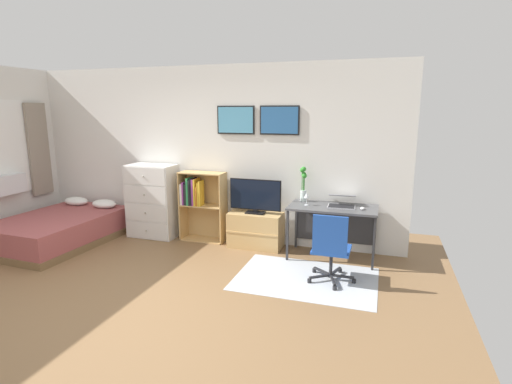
% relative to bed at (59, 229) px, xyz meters
% --- Properties ---
extents(ground_plane, '(7.20, 7.20, 0.00)m').
position_rel_bed_xyz_m(ground_plane, '(2.08, -1.41, -0.22)').
color(ground_plane, brown).
extents(wall_back_with_posters, '(6.12, 0.09, 2.70)m').
position_rel_bed_xyz_m(wall_back_with_posters, '(2.09, 1.01, 1.14)').
color(wall_back_with_posters, silver).
rests_on(wall_back_with_posters, ground_plane).
extents(area_rug, '(1.70, 1.20, 0.01)m').
position_rel_bed_xyz_m(area_rug, '(3.92, -0.16, -0.22)').
color(area_rug, '#B2B7BC').
rests_on(area_rug, ground_plane).
extents(bed, '(1.43, 1.96, 0.56)m').
position_rel_bed_xyz_m(bed, '(0.00, 0.00, 0.00)').
color(bed, brown).
rests_on(bed, ground_plane).
extents(dresser, '(0.78, 0.46, 1.18)m').
position_rel_bed_xyz_m(dresser, '(1.22, 0.74, 0.37)').
color(dresser, silver).
rests_on(dresser, ground_plane).
extents(bookshelf, '(0.71, 0.30, 1.09)m').
position_rel_bed_xyz_m(bookshelf, '(2.02, 0.81, 0.42)').
color(bookshelf, tan).
rests_on(bookshelf, ground_plane).
extents(tv_stand, '(0.80, 0.41, 0.53)m').
position_rel_bed_xyz_m(tv_stand, '(2.97, 0.75, 0.04)').
color(tv_stand, tan).
rests_on(tv_stand, ground_plane).
extents(television, '(0.78, 0.16, 0.51)m').
position_rel_bed_xyz_m(television, '(2.97, 0.73, 0.56)').
color(television, black).
rests_on(television, tv_stand).
extents(desk, '(1.19, 0.62, 0.74)m').
position_rel_bed_xyz_m(desk, '(4.12, 0.73, 0.39)').
color(desk, '#4C4C4F').
rests_on(desk, ground_plane).
extents(office_chair, '(0.56, 0.58, 0.86)m').
position_rel_bed_xyz_m(office_chair, '(4.21, -0.19, 0.24)').
color(office_chair, '#232326').
rests_on(office_chair, ground_plane).
extents(laptop, '(0.39, 0.42, 0.16)m').
position_rel_bed_xyz_m(laptop, '(4.22, 0.73, 0.58)').
color(laptop, '#B7B7BC').
rests_on(laptop, desk).
extents(computer_mouse, '(0.06, 0.10, 0.03)m').
position_rel_bed_xyz_m(computer_mouse, '(4.51, 0.60, 0.53)').
color(computer_mouse, silver).
rests_on(computer_mouse, desk).
extents(bamboo_vase, '(0.10, 0.10, 0.51)m').
position_rel_bed_xyz_m(bamboo_vase, '(3.66, 0.84, 0.77)').
color(bamboo_vase, silver).
rests_on(bamboo_vase, desk).
extents(wine_glass, '(0.07, 0.07, 0.18)m').
position_rel_bed_xyz_m(wine_glass, '(3.76, 0.61, 0.65)').
color(wine_glass, silver).
rests_on(wine_glass, desk).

